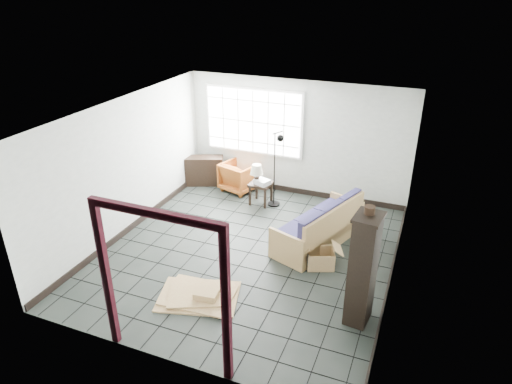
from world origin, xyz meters
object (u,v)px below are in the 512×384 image
at_px(futon_sofa, 321,229).
at_px(tall_shelf, 363,269).
at_px(side_table, 261,187).
at_px(armchair, 239,175).

bearing_deg(futon_sofa, tall_shelf, -40.83).
relative_size(futon_sofa, side_table, 4.30).
xyz_separation_m(side_table, tall_shelf, (2.67, -2.97, 0.47)).
height_order(futon_sofa, tall_shelf, tall_shelf).
relative_size(side_table, tall_shelf, 0.29).
bearing_deg(tall_shelf, side_table, 138.55).
xyz_separation_m(futon_sofa, side_table, (-1.64, 1.14, 0.09)).
distance_m(armchair, side_table, 0.85).
bearing_deg(side_table, futon_sofa, -34.79).
bearing_deg(tall_shelf, futon_sofa, 125.92).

